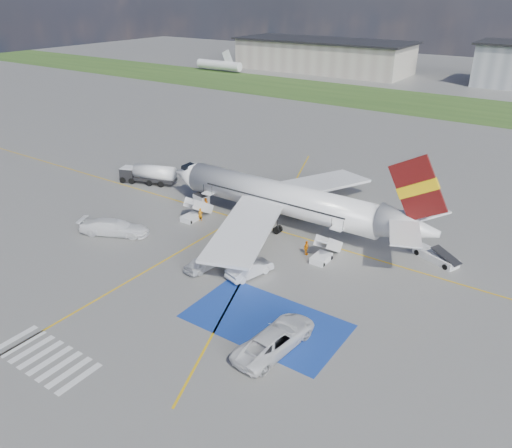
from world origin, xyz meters
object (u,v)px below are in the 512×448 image
object	(u,v)px
van_white_b	(114,225)
gpu_cart	(201,201)
fuel_tanker	(149,176)
van_white_a	(275,336)
car_silver_a	(203,263)
airliner	(290,200)
car_silver_b	(250,268)
belt_loader	(436,257)

from	to	relation	value
van_white_b	gpu_cart	bearing A→B (deg)	-38.95
fuel_tanker	gpu_cart	bearing A→B (deg)	-28.66
gpu_cart	van_white_a	size ratio (longest dim) A/B	0.36
fuel_tanker	car_silver_a	bearing A→B (deg)	-51.07
airliner	van_white_b	size ratio (longest dim) A/B	5.86
airliner	fuel_tanker	distance (m)	25.11
airliner	van_white_a	world-z (taller)	airliner
gpu_cart	van_white_b	size ratio (longest dim) A/B	0.37
car_silver_a	car_silver_b	size ratio (longest dim) A/B	0.87
gpu_cart	car_silver_a	world-z (taller)	gpu_cart
fuel_tanker	car_silver_b	size ratio (longest dim) A/B	1.69
car_silver_a	gpu_cart	bearing A→B (deg)	-42.83
belt_loader	van_white_a	xyz separation A→B (m)	(-6.48, -22.04, 0.80)
car_silver_a	van_white_a	xyz separation A→B (m)	(12.98, -6.41, 0.44)
gpu_cart	car_silver_a	xyz separation A→B (m)	(10.98, -12.65, -0.02)
airliner	car_silver_b	distance (m)	13.09
car_silver_b	belt_loader	bearing A→B (deg)	-121.27
car_silver_a	van_white_a	bearing A→B (deg)	159.94
belt_loader	airliner	bearing A→B (deg)	-152.61
airliner	car_silver_b	xyz separation A→B (m)	(2.90, -12.51, -2.54)
gpu_cart	airliner	bearing A→B (deg)	19.01
airliner	van_white_a	xyz separation A→B (m)	(11.13, -20.57, -2.19)
airliner	gpu_cart	world-z (taller)	airliner
airliner	belt_loader	bearing A→B (deg)	4.76
belt_loader	van_white_a	bearing A→B (deg)	-83.76
airliner	fuel_tanker	world-z (taller)	airliner
car_silver_a	van_white_b	world-z (taller)	van_white_b
gpu_cart	van_white_a	xyz separation A→B (m)	(23.97, -19.06, 0.42)
car_silver_b	van_white_a	xyz separation A→B (m)	(8.23, -8.07, 0.35)
van_white_a	car_silver_b	bearing A→B (deg)	-38.95
belt_loader	car_silver_b	size ratio (longest dim) A/B	1.07
car_silver_b	van_white_a	distance (m)	11.53
fuel_tanker	car_silver_a	xyz separation A→B (m)	(23.15, -14.86, -0.46)
fuel_tanker	van_white_b	size ratio (longest dim) A/B	1.39
fuel_tanker	belt_loader	bearing A→B (deg)	-17.34
gpu_cart	car_silver_b	xyz separation A→B (m)	(15.73, -11.00, 0.07)
van_white_a	belt_loader	bearing A→B (deg)	-100.92
fuel_tanker	van_white_a	size ratio (longest dim) A/B	1.36
belt_loader	gpu_cart	bearing A→B (deg)	-151.79
gpu_cart	van_white_a	world-z (taller)	van_white_a
airliner	car_silver_a	bearing A→B (deg)	-97.45
fuel_tanker	belt_loader	size ratio (longest dim) A/B	1.59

